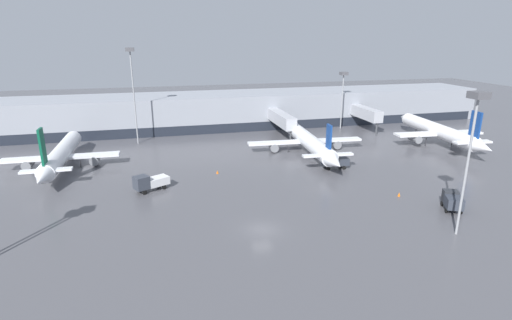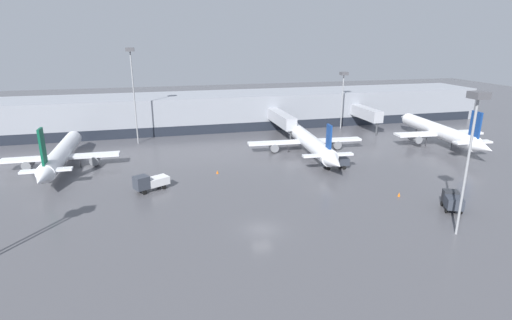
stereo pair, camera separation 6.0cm
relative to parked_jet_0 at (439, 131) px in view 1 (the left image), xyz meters
The scene contains 13 objects.
ground_plane 58.29m from the parked_jet_0, 148.50° to the right, with size 320.00×320.00×0.00m, color #4C4C51.
terminal_building 58.56m from the parked_jet_0, 147.51° to the left, with size 160.00×31.35×9.00m.
parked_jet_0 is the anchor object (origin of this frame).
parked_jet_1 79.69m from the parked_jet_0, behind, with size 20.82×32.44×9.89m.
parked_jet_2 31.10m from the parked_jet_0, behind, with size 25.14×40.27×8.66m.
service_truck_1 38.10m from the parked_jet_0, 124.97° to the right, with size 3.60×4.51×2.51m.
service_truck_2 31.72m from the parked_jet_0, 162.10° to the right, with size 5.13×2.47×2.65m.
service_truck_3 64.87m from the parked_jet_0, 168.46° to the right, with size 5.88×4.43×2.78m.
traffic_cone_0 36.21m from the parked_jet_0, 136.39° to the right, with size 0.39×0.39×0.67m.
traffic_cone_2 52.35m from the parked_jet_0, behind, with size 0.43×0.43×0.58m.
apron_light_mast_0 27.01m from the parked_jet_0, 122.43° to the left, with size 1.80×1.80×14.91m.
apron_light_mast_1 47.12m from the parked_jet_0, 124.99° to the right, with size 1.80×1.80×17.81m.
apron_light_mast_4 70.09m from the parked_jet_0, 164.44° to the left, with size 1.80×1.80×21.41m.
Camera 1 is at (-12.16, -44.70, 23.75)m, focal length 28.00 mm.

